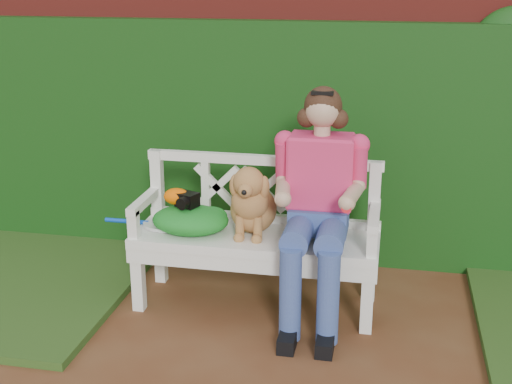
# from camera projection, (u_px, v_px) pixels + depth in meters

# --- Properties ---
(brick_wall) EXTENTS (10.00, 0.30, 2.20)m
(brick_wall) POSITION_uv_depth(u_px,v_px,m) (319.00, 104.00, 4.93)
(brick_wall) COLOR maroon
(brick_wall) RESTS_ON ground
(ivy_hedge) EXTENTS (10.00, 0.18, 1.70)m
(ivy_hedge) POSITION_uv_depth(u_px,v_px,m) (314.00, 145.00, 4.80)
(ivy_hedge) COLOR #153B11
(ivy_hedge) RESTS_ON ground
(garden_bench) EXTENTS (1.64, 0.80, 0.48)m
(garden_bench) POSITION_uv_depth(u_px,v_px,m) (256.00, 269.00, 4.27)
(garden_bench) COLOR white
(garden_bench) RESTS_ON ground
(seated_woman) EXTENTS (0.72, 0.87, 1.37)m
(seated_woman) POSITION_uv_depth(u_px,v_px,m) (319.00, 208.00, 4.04)
(seated_woman) COLOR #F4306A
(seated_woman) RESTS_ON ground
(dog) EXTENTS (0.32, 0.42, 0.46)m
(dog) POSITION_uv_depth(u_px,v_px,m) (252.00, 198.00, 4.14)
(dog) COLOR brown
(dog) RESTS_ON garden_bench
(tennis_racket) EXTENTS (0.65, 0.47, 0.03)m
(tennis_racket) POSITION_uv_depth(u_px,v_px,m) (163.00, 224.00, 4.32)
(tennis_racket) COLOR white
(tennis_racket) RESTS_ON garden_bench
(green_bag) EXTENTS (0.53, 0.44, 0.16)m
(green_bag) POSITION_uv_depth(u_px,v_px,m) (190.00, 219.00, 4.21)
(green_bag) COLOR #23682A
(green_bag) RESTS_ON garden_bench
(camera_item) EXTENTS (0.16, 0.14, 0.09)m
(camera_item) POSITION_uv_depth(u_px,v_px,m) (187.00, 200.00, 4.18)
(camera_item) COLOR black
(camera_item) RESTS_ON green_bag
(baseball_glove) EXTENTS (0.20, 0.18, 0.10)m
(baseball_glove) POSITION_uv_depth(u_px,v_px,m) (177.00, 196.00, 4.21)
(baseball_glove) COLOR #EB5C01
(baseball_glove) RESTS_ON green_bag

